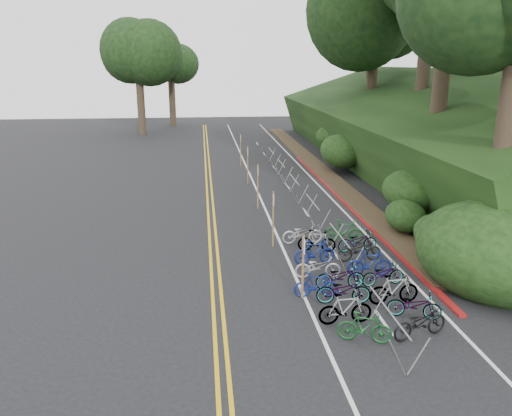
# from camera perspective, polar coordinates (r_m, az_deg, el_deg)

# --- Properties ---
(ground) EXTENTS (120.00, 120.00, 0.00)m
(ground) POSITION_cam_1_polar(r_m,az_deg,el_deg) (17.38, 2.28, -10.30)
(ground) COLOR black
(ground) RESTS_ON ground
(road_markings) EXTENTS (7.47, 80.00, 0.01)m
(road_markings) POSITION_cam_1_polar(r_m,az_deg,el_deg) (26.79, 0.48, -0.58)
(road_markings) COLOR gold
(road_markings) RESTS_ON ground
(red_curb) EXTENTS (0.25, 28.00, 0.10)m
(red_curb) POSITION_cam_1_polar(r_m,az_deg,el_deg) (29.55, 9.86, 0.88)
(red_curb) COLOR maroon
(red_curb) RESTS_ON ground
(embankment) EXTENTS (14.30, 48.14, 9.11)m
(embankment) POSITION_cam_1_polar(r_m,az_deg,el_deg) (38.02, 17.81, 7.63)
(embankment) COLOR black
(embankment) RESTS_ON ground
(bike_rack_front) EXTENTS (1.11, 3.13, 1.10)m
(bike_rack_front) POSITION_cam_1_polar(r_m,az_deg,el_deg) (14.86, 14.88, -12.22)
(bike_rack_front) COLOR gray
(bike_rack_front) RESTS_ON ground
(bike_racks_rest) EXTENTS (1.14, 23.00, 1.17)m
(bike_racks_rest) POSITION_cam_1_polar(r_m,az_deg,el_deg) (29.69, 4.39, 2.75)
(bike_racks_rest) COLOR gray
(bike_racks_rest) RESTS_ON ground
(signpost_near) EXTENTS (0.08, 0.40, 2.26)m
(signpost_near) POSITION_cam_1_polar(r_m,az_deg,el_deg) (16.95, 5.40, -6.24)
(signpost_near) COLOR brown
(signpost_near) RESTS_ON ground
(signposts_rest) EXTENTS (0.08, 18.40, 2.50)m
(signposts_rest) POSITION_cam_1_polar(r_m,az_deg,el_deg) (30.19, -0.43, 4.15)
(signposts_rest) COLOR brown
(signposts_rest) RESTS_ON ground
(bike_front) EXTENTS (0.54, 1.57, 0.93)m
(bike_front) POSITION_cam_1_polar(r_m,az_deg,el_deg) (17.38, 6.89, -8.72)
(bike_front) COLOR navy
(bike_front) RESTS_ON ground
(bike_valet) EXTENTS (3.24, 10.12, 1.05)m
(bike_valet) POSITION_cam_1_polar(r_m,az_deg,el_deg) (18.85, 10.98, -6.80)
(bike_valet) COLOR #144C1E
(bike_valet) RESTS_ON ground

